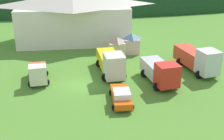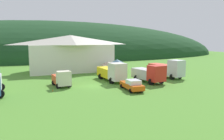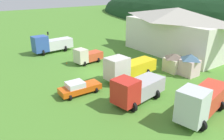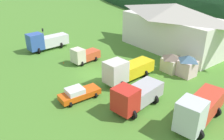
% 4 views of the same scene
% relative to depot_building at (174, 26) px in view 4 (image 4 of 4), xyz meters
% --- Properties ---
extents(ground_plane, '(200.00, 200.00, 0.00)m').
position_rel_depot_building_xyz_m(ground_plane, '(0.49, -18.08, -4.40)').
color(ground_plane, '#4C842D').
extents(depot_building, '(20.16, 9.61, 8.53)m').
position_rel_depot_building_xyz_m(depot_building, '(0.00, 0.00, 0.00)').
color(depot_building, white).
rests_on(depot_building, ground).
extents(play_shed_cream, '(2.65, 2.61, 2.81)m').
position_rel_depot_building_xyz_m(play_shed_cream, '(6.44, -7.84, -2.95)').
color(play_shed_cream, beige).
rests_on(play_shed_cream, ground).
extents(play_shed_pink, '(2.43, 2.40, 3.20)m').
position_rel_depot_building_xyz_m(play_shed_pink, '(8.82, -7.31, -2.75)').
color(play_shed_pink, beige).
rests_on(play_shed_pink, ground).
extents(box_truck_blue, '(3.42, 7.85, 3.48)m').
position_rel_depot_building_xyz_m(box_truck_blue, '(-14.14, -19.19, -2.67)').
color(box_truck_blue, '#3356AD').
rests_on(box_truck_blue, ground).
extents(light_truck_cream, '(2.89, 5.00, 2.64)m').
position_rel_depot_building_xyz_m(light_truck_cream, '(-4.52, -16.65, -3.12)').
color(light_truck_cream, beige).
rests_on(light_truck_cream, ground).
extents(flatbed_truck_yellow, '(3.56, 8.25, 3.50)m').
position_rel_depot_building_xyz_m(flatbed_truck_yellow, '(4.67, -15.40, -2.68)').
color(flatbed_truck_yellow, silver).
rests_on(flatbed_truck_yellow, ground).
extents(crane_truck_red, '(3.91, 7.07, 3.22)m').
position_rel_depot_building_xyz_m(crane_truck_red, '(10.33, -18.76, -2.78)').
color(crane_truck_red, red).
rests_on(crane_truck_red, ground).
extents(tow_truck_silver, '(4.07, 8.19, 3.66)m').
position_rel_depot_building_xyz_m(tow_truck_silver, '(16.29, -15.62, -2.61)').
color(tow_truck_silver, silver).
rests_on(tow_truck_silver, ground).
extents(service_pickup_orange, '(2.43, 5.08, 1.66)m').
position_rel_depot_building_xyz_m(service_pickup_orange, '(4.88, -23.06, -3.57)').
color(service_pickup_orange, '#DE5511').
rests_on(service_pickup_orange, ground).
extents(traffic_light_west, '(0.20, 0.32, 3.85)m').
position_rel_depot_building_xyz_m(traffic_light_west, '(-15.25, -19.07, -2.01)').
color(traffic_light_west, '#4C4C51').
rests_on(traffic_light_west, ground).
extents(traffic_cone_near_pickup, '(0.36, 0.36, 0.56)m').
position_rel_depot_building_xyz_m(traffic_cone_near_pickup, '(-6.27, -19.55, -4.40)').
color(traffic_cone_near_pickup, orange).
rests_on(traffic_cone_near_pickup, ground).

